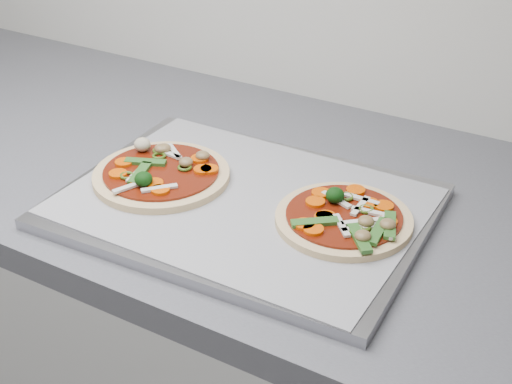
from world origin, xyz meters
The scene contains 5 objects.
countertop centered at (0.00, 1.30, 0.88)m, with size 3.60×0.60×0.04m, color slate.
baking_tray centered at (-0.12, 1.22, 0.91)m, with size 0.47×0.35×0.02m, color #949499.
parchment centered at (-0.12, 1.22, 0.92)m, with size 0.45×0.33×0.00m, color gray.
pizza_left centered at (-0.25, 1.21, 0.93)m, with size 0.24×0.24×0.03m.
pizza_right centered at (0.02, 1.23, 0.93)m, with size 0.19×0.19×0.03m.
Camera 1 is at (0.29, 0.53, 1.41)m, focal length 50.00 mm.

